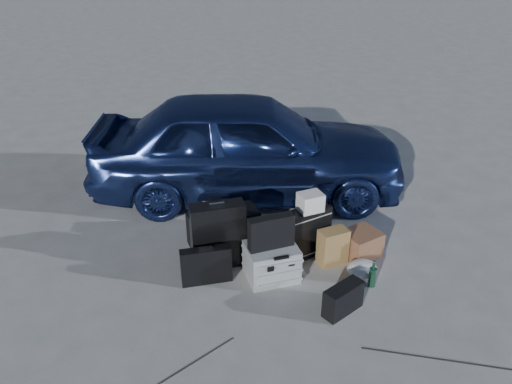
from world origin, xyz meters
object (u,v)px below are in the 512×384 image
suitcase_right (308,232)px  duffel_bag (224,228)px  car (248,145)px  briefcase (206,266)px  pelican_case (271,262)px  green_bottle (373,274)px  cardboard_box (361,244)px  suitcase_left (218,235)px

suitcase_right → duffel_bag: bearing=134.9°
car → briefcase: 1.92m
pelican_case → green_bottle: size_ratio=1.75×
duffel_bag → cardboard_box: duffel_bag is taller
briefcase → cardboard_box: size_ratio=1.33×
cardboard_box → green_bottle: same height
pelican_case → green_bottle: bearing=-25.7°
briefcase → suitcase_left: (0.20, 0.22, 0.16)m
suitcase_left → green_bottle: (1.20, -0.89, -0.21)m
car → cardboard_box: car is taller
duffel_bag → suitcase_right: bearing=-37.0°
suitcase_right → green_bottle: suitcase_right is taller
cardboard_box → green_bottle: (-0.19, -0.47, 0.00)m
car → cardboard_box: (0.52, -1.74, -0.51)m
pelican_case → car: bearing=81.1°
duffel_bag → green_bottle: size_ratio=2.71×
car → green_bottle: 2.29m
briefcase → suitcase_right: suitcase_right is taller
suitcase_left → car: bearing=64.8°
pelican_case → duffel_bag: bearing=112.7°
suitcase_left → duffel_bag: (0.18, 0.35, -0.16)m
briefcase → suitcase_right: (1.09, 0.01, 0.08)m
pelican_case → suitcase_left: bearing=142.2°
briefcase → suitcase_right: 1.10m
car → duffel_bag: bearing=167.0°
pelican_case → cardboard_box: size_ratio=1.32×
cardboard_box → pelican_case: bearing=178.0°
pelican_case → suitcase_left: (-0.39, 0.39, 0.17)m
suitcase_left → duffel_bag: size_ratio=0.93×
pelican_case → briefcase: 0.62m
pelican_case → suitcase_left: suitcase_left is taller
briefcase → duffel_bag: 0.68m
car → green_bottle: (0.33, -2.21, -0.51)m
suitcase_left → green_bottle: suitcase_left is taller
car → duffel_bag: 1.27m
suitcase_right → duffel_bag: (-0.71, 0.55, -0.09)m
car → suitcase_right: size_ratio=7.01×
cardboard_box → suitcase_right: bearing=156.0°
cardboard_box → suitcase_left: bearing=163.1°
briefcase → green_bottle: size_ratio=1.76×
briefcase → green_bottle: (1.40, -0.68, -0.05)m
pelican_case → duffel_bag: 0.77m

